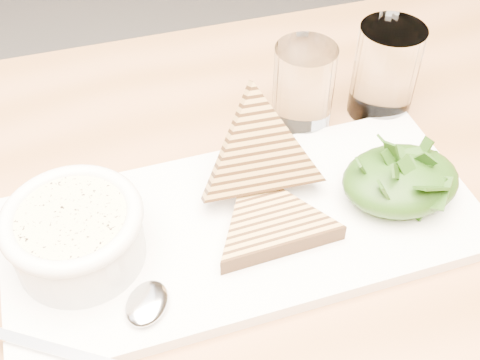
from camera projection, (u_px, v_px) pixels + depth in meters
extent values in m
cube|color=#A16A3E|center=(341.00, 289.00, 0.55)|extent=(1.35, 0.92, 0.04)
cube|color=white|center=(245.00, 226.00, 0.57)|extent=(0.46, 0.22, 0.01)
cylinder|color=white|center=(78.00, 240.00, 0.52)|extent=(0.11, 0.11, 0.05)
cylinder|color=beige|center=(72.00, 219.00, 0.50)|extent=(0.10, 0.10, 0.01)
torus|color=white|center=(71.00, 218.00, 0.50)|extent=(0.12, 0.12, 0.01)
ellipsoid|color=black|center=(400.00, 180.00, 0.57)|extent=(0.11, 0.09, 0.04)
ellipsoid|color=silver|center=(147.00, 303.00, 0.50)|extent=(0.05, 0.06, 0.01)
cube|color=silver|center=(52.00, 349.00, 0.47)|extent=(0.10, 0.07, 0.00)
cylinder|color=white|center=(303.00, 89.00, 0.65)|extent=(0.07, 0.07, 0.10)
cylinder|color=white|center=(385.00, 71.00, 0.66)|extent=(0.07, 0.07, 0.11)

